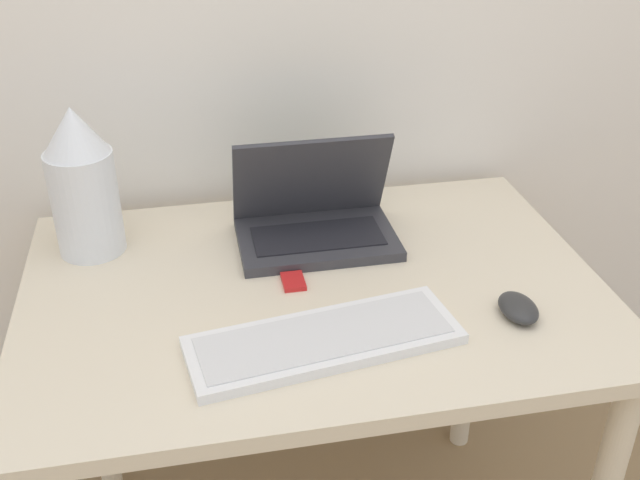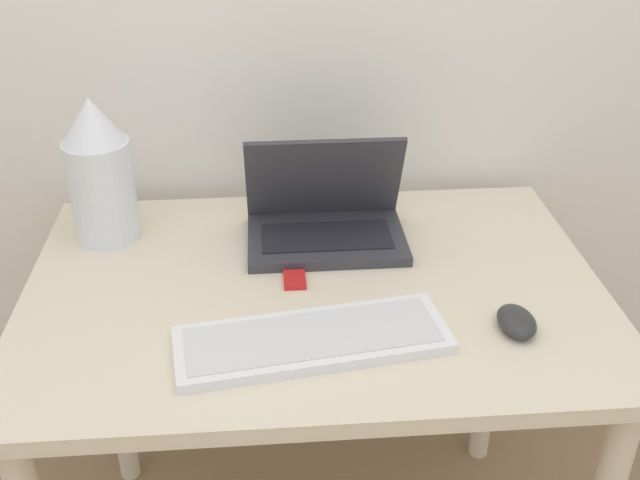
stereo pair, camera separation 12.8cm
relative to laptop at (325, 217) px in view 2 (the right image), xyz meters
The scene contains 6 objects.
desk 0.23m from the laptop, 101.77° to the right, with size 1.04×0.72×0.77m.
laptop is the anchor object (origin of this frame).
keyboard 0.35m from the laptop, 98.33° to the right, with size 0.45×0.21×0.02m.
mouse 0.43m from the laptop, 48.50° to the right, with size 0.06×0.09×0.03m.
vase 0.44m from the laptop, behind, with size 0.13×0.13×0.29m.
mp3_player 0.18m from the laptop, 113.97° to the right, with size 0.04×0.06×0.01m.
Camera 2 is at (-0.08, -0.77, 1.51)m, focal length 42.00 mm.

